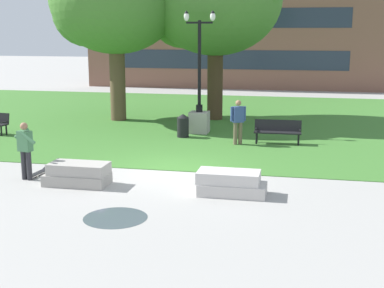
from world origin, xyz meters
The scene contains 13 objects.
ground_plane centered at (0.00, 0.00, 0.00)m, with size 140.00×140.00×0.00m, color #A3A09B.
grass_lawn centered at (0.00, 10.00, 0.01)m, with size 40.00×20.00×0.02m, color #3D752D.
concrete_block_center centered at (-2.18, -2.01, 0.31)m, with size 1.80×0.90×0.64m.
concrete_block_left centered at (2.20, -2.04, 0.31)m, with size 1.83×0.90×0.64m.
person_skateboarder centered at (-3.88, -1.81, 0.98)m, with size 1.05×0.80×1.71m.
skateboard centered at (-3.77, -1.33, 0.09)m, with size 0.29×1.03×0.14m.
puddle centered at (-0.20, -4.41, 0.00)m, with size 1.52×1.52×0.01m, color #47515B.
park_bench_near_right centered at (3.10, 4.86, 0.54)m, with size 1.81×0.57×0.90m.
lamp_post_right centered at (-0.30, 6.42, 1.05)m, with size 1.32×0.80×5.11m.
tree_far_right centered at (-4.90, 8.95, 5.74)m, with size 6.48×6.17×8.43m.
tree_near_right centered at (-0.32, 10.16, 5.71)m, with size 6.61×6.30×8.45m.
trash_bin centered at (-0.77, 5.33, 0.50)m, with size 0.49×0.49×0.96m.
person_bystander_near_lawn centered at (1.61, 4.35, 0.98)m, with size 0.60×0.39×1.71m.
Camera 1 is at (3.99, -15.71, 4.31)m, focal length 50.00 mm.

